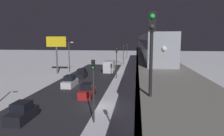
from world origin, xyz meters
TOP-DOWN VIEW (x-y plane):
  - ground_plane at (0.00, 0.00)m, footprint 240.00×240.00m
  - avenue_asphalt at (5.46, 0.00)m, footprint 11.00×83.49m
  - elevated_railway at (-7.22, -0.00)m, footprint 5.00×83.49m
  - subway_train at (-7.31, -31.48)m, footprint 2.94×74.07m
  - rail_signal at (-5.53, 14.81)m, footprint 0.36×0.41m
  - sedan_red at (2.26, -4.28)m, footprint 1.91×4.26m
  - sedan_white at (6.86, -10.35)m, footprint 1.80×4.57m
  - sedan_black at (6.86, 5.30)m, footprint 1.80×4.01m
  - sedan_black_2 at (6.86, -18.45)m, footprint 1.80×4.19m
  - box_truck at (2.06, -28.20)m, footprint 2.40×7.40m
  - traffic_light_near at (-0.64, 4.94)m, footprint 0.32×0.44m
  - traffic_light_mid at (-0.64, -18.92)m, footprint 0.32×0.44m
  - traffic_light_far at (-0.64, -42.79)m, footprint 0.32×0.44m
  - traffic_light_distant at (-0.64, -66.65)m, footprint 0.32×0.44m
  - commercial_billboard at (14.04, -22.78)m, footprint 4.80×0.36m
  - street_lamp_far at (11.53, -25.00)m, footprint 1.35×0.44m

SIDE VIEW (x-z plane):
  - ground_plane at x=0.00m, z-range 0.00..0.00m
  - avenue_asphalt at x=5.46m, z-range 0.00..0.01m
  - sedan_red at x=2.26m, z-range -0.20..1.77m
  - sedan_white at x=6.86m, z-range -0.19..1.78m
  - sedan_black at x=6.86m, z-range -0.19..1.78m
  - sedan_black_2 at x=6.86m, z-range -0.19..1.78m
  - box_truck at x=2.06m, z-range -0.05..2.75m
  - traffic_light_near at x=-0.64m, z-range 1.00..7.40m
  - traffic_light_mid at x=-0.64m, z-range 1.00..7.40m
  - traffic_light_far at x=-0.64m, z-range 1.00..7.40m
  - traffic_light_distant at x=-0.64m, z-range 1.00..7.40m
  - street_lamp_far at x=11.53m, z-range 0.99..8.64m
  - elevated_railway at x=-7.22m, z-range 2.10..7.80m
  - commercial_billboard at x=14.04m, z-range 2.38..11.28m
  - subway_train at x=-7.31m, z-range 5.77..9.17m
  - rail_signal at x=-5.53m, z-range 6.42..10.42m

